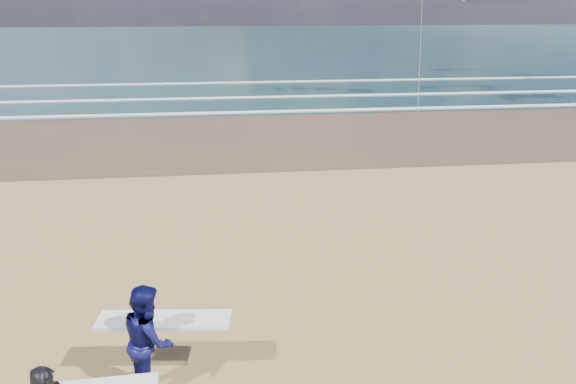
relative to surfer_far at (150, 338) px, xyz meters
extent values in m
cube|color=#183336|center=(19.46, 71.07, -0.97)|extent=(220.00, 100.00, 0.02)
cube|color=white|center=(19.46, 21.87, -0.93)|extent=(220.00, 0.50, 0.05)
cube|color=white|center=(19.46, 26.57, -0.93)|extent=(220.00, 0.50, 0.05)
cube|color=white|center=(19.46, 33.07, -0.93)|extent=(220.00, 0.50, 0.05)
imported|color=#0C0C45|center=(-0.01, -0.02, -0.01)|extent=(0.94, 1.09, 1.95)
cube|color=white|center=(0.19, 0.33, 0.10)|extent=(2.24, 0.73, 0.07)
cube|color=slate|center=(12.16, 21.30, -0.93)|extent=(0.12, 0.12, 0.10)
camera|label=1|loc=(1.44, -7.06, 5.09)|focal=32.00mm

